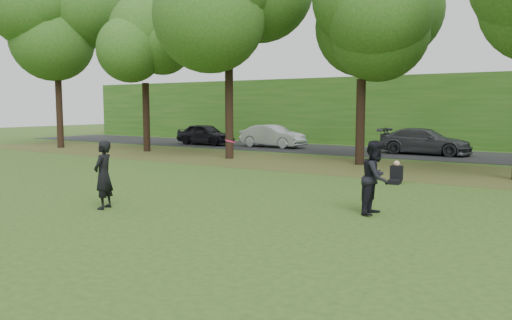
{
  "coord_description": "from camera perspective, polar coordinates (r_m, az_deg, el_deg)",
  "views": [
    {
      "loc": [
        5.79,
        -9.07,
        2.8
      ],
      "look_at": [
        -1.8,
        2.73,
        1.3
      ],
      "focal_mm": 35.0,
      "sensor_mm": 36.0,
      "label": 1
    }
  ],
  "objects": [
    {
      "name": "ground",
      "position": [
        11.12,
        0.2,
        -8.47
      ],
      "size": [
        120.0,
        120.0,
        0.0
      ],
      "primitive_type": "plane",
      "color": "#2D4816",
      "rests_on": "ground"
    },
    {
      "name": "leaf_litter",
      "position": [
        22.99,
        17.92,
        -1.19
      ],
      "size": [
        60.0,
        7.0,
        0.01
      ],
      "primitive_type": "cube",
      "color": "#4F3D1C",
      "rests_on": "ground"
    },
    {
      "name": "street",
      "position": [
        30.75,
        21.77,
        0.45
      ],
      "size": [
        70.0,
        7.0,
        0.02
      ],
      "primitive_type": "cube",
      "color": "black",
      "rests_on": "ground"
    },
    {
      "name": "far_hedge",
      "position": [
        36.54,
        23.74,
        5.11
      ],
      "size": [
        70.0,
        3.0,
        5.0
      ],
      "primitive_type": "cube",
      "color": "#215117",
      "rests_on": "ground"
    },
    {
      "name": "player_left",
      "position": [
        14.3,
        -17.04,
        -1.64
      ],
      "size": [
        0.65,
        0.8,
        1.88
      ],
      "primitive_type": "imported",
      "rotation": [
        0.0,
        0.0,
        -1.23
      ],
      "color": "black",
      "rests_on": "ground"
    },
    {
      "name": "player_right",
      "position": [
        13.34,
        13.48,
        -1.97
      ],
      "size": [
        0.74,
        0.95,
        1.93
      ],
      "primitive_type": "imported",
      "rotation": [
        0.0,
        0.0,
        1.58
      ],
      "color": "black",
      "rests_on": "ground"
    },
    {
      "name": "parked_cars",
      "position": [
        30.21,
        19.2,
        1.9
      ],
      "size": [
        38.67,
        3.63,
        1.54
      ],
      "color": "black",
      "rests_on": "street"
    },
    {
      "name": "frisbee",
      "position": [
        12.99,
        -2.95,
        2.13
      ],
      "size": [
        0.34,
        0.34,
        0.11
      ],
      "color": "#EF146A",
      "rests_on": "ground"
    },
    {
      "name": "seated_person",
      "position": [
        19.07,
        15.71,
        -1.63
      ],
      "size": [
        0.48,
        0.77,
        0.83
      ],
      "rotation": [
        0.0,
        0.0,
        0.09
      ],
      "color": "black",
      "rests_on": "ground"
    }
  ]
}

